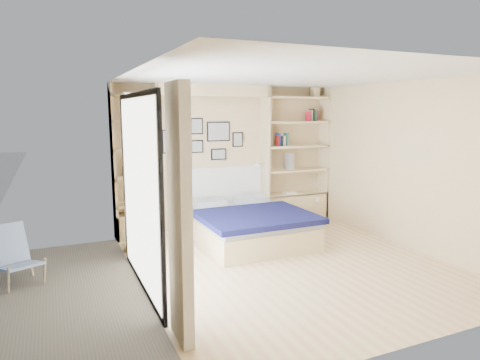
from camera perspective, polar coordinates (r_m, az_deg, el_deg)
name	(u,v)px	position (r m, az deg, el deg)	size (l,w,h in m)	color
ground	(288,263)	(5.98, 6.48, -10.97)	(4.50, 4.50, 0.00)	#E0C689
room_shell	(221,172)	(6.89, -2.57, 1.01)	(4.50, 4.50, 4.50)	tan
bed	(247,224)	(6.88, 0.90, -5.84)	(1.69, 2.08, 1.07)	beige
photo_gallery	(202,137)	(7.47, -5.05, 5.68)	(1.48, 0.02, 0.82)	black
reading_lamps	(215,167)	(7.36, -3.31, 1.71)	(1.92, 0.12, 0.15)	silver
shelf_decor	(283,132)	(7.95, 5.75, 6.41)	(3.59, 0.23, 2.03)	#A51E1E
deck_chair	(15,256)	(5.86, -27.81, -8.93)	(0.66, 0.82, 0.71)	tan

